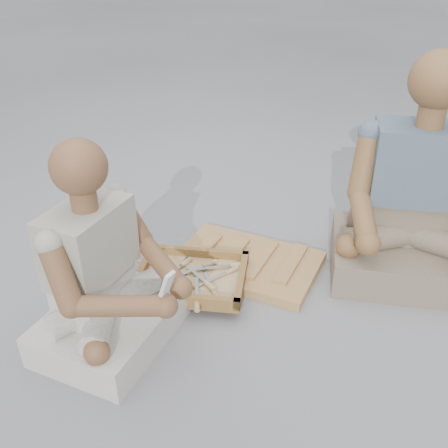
% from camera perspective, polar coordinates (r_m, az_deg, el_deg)
% --- Properties ---
extents(ground, '(60.00, 60.00, 0.00)m').
position_cam_1_polar(ground, '(2.11, -1.75, -10.09)').
color(ground, gray).
rests_on(ground, ground).
extents(carved_panel, '(0.73, 0.56, 0.04)m').
position_cam_1_polar(carved_panel, '(2.37, 2.58, -4.43)').
color(carved_panel, '#A2763E').
rests_on(carved_panel, ground).
extents(tool_tray, '(0.50, 0.42, 0.06)m').
position_cam_1_polar(tool_tray, '(2.20, -3.75, -6.16)').
color(tool_tray, brown).
rests_on(tool_tray, carved_panel).
extents(chisel_0, '(0.13, 0.20, 0.02)m').
position_cam_1_polar(chisel_0, '(2.10, -1.10, -7.85)').
color(chisel_0, silver).
rests_on(chisel_0, tool_tray).
extents(chisel_1, '(0.08, 0.22, 0.02)m').
position_cam_1_polar(chisel_1, '(2.04, -3.11, -8.83)').
color(chisel_1, silver).
rests_on(chisel_1, tool_tray).
extents(chisel_2, '(0.15, 0.18, 0.02)m').
position_cam_1_polar(chisel_2, '(2.20, -4.96, -5.93)').
color(chisel_2, silver).
rests_on(chisel_2, tool_tray).
extents(chisel_3, '(0.06, 0.22, 0.02)m').
position_cam_1_polar(chisel_3, '(2.34, -3.82, -3.41)').
color(chisel_3, silver).
rests_on(chisel_3, tool_tray).
extents(chisel_4, '(0.10, 0.21, 0.02)m').
position_cam_1_polar(chisel_4, '(2.26, -4.75, -4.64)').
color(chisel_4, silver).
rests_on(chisel_4, tool_tray).
extents(chisel_5, '(0.16, 0.17, 0.02)m').
position_cam_1_polar(chisel_5, '(2.24, -2.12, -4.74)').
color(chisel_5, silver).
rests_on(chisel_5, tool_tray).
extents(chisel_6, '(0.15, 0.18, 0.02)m').
position_cam_1_polar(chisel_6, '(2.21, 0.47, -5.51)').
color(chisel_6, silver).
rests_on(chisel_6, tool_tray).
extents(chisel_7, '(0.21, 0.11, 0.02)m').
position_cam_1_polar(chisel_7, '(2.24, 1.06, -4.72)').
color(chisel_7, silver).
rests_on(chisel_7, tool_tray).
extents(chisel_8, '(0.18, 0.16, 0.02)m').
position_cam_1_polar(chisel_8, '(2.13, -1.91, -6.82)').
color(chisel_8, silver).
rests_on(chisel_8, tool_tray).
extents(chisel_9, '(0.09, 0.21, 0.02)m').
position_cam_1_polar(chisel_9, '(2.09, -4.28, -8.09)').
color(chisel_9, silver).
rests_on(chisel_9, tool_tray).
extents(chisel_10, '(0.22, 0.05, 0.02)m').
position_cam_1_polar(chisel_10, '(2.14, -4.57, -7.01)').
color(chisel_10, silver).
rests_on(chisel_10, tool_tray).
extents(chisel_11, '(0.07, 0.22, 0.02)m').
position_cam_1_polar(chisel_11, '(2.07, -5.87, -8.18)').
color(chisel_11, silver).
rests_on(chisel_11, tool_tray).
extents(wood_chip_0, '(0.02, 0.02, 0.00)m').
position_cam_1_polar(wood_chip_0, '(2.46, -8.27, -3.81)').
color(wood_chip_0, tan).
rests_on(wood_chip_0, ground).
extents(wood_chip_1, '(0.02, 0.02, 0.00)m').
position_cam_1_polar(wood_chip_1, '(2.50, -0.51, -2.82)').
color(wood_chip_1, tan).
rests_on(wood_chip_1, ground).
extents(wood_chip_2, '(0.02, 0.02, 0.00)m').
position_cam_1_polar(wood_chip_2, '(2.23, -4.50, -7.53)').
color(wood_chip_2, tan).
rests_on(wood_chip_2, ground).
extents(wood_chip_3, '(0.02, 0.02, 0.00)m').
position_cam_1_polar(wood_chip_3, '(2.20, -8.99, -8.40)').
color(wood_chip_3, tan).
rests_on(wood_chip_3, ground).
extents(wood_chip_4, '(0.02, 0.02, 0.00)m').
position_cam_1_polar(wood_chip_4, '(2.44, -9.64, -4.23)').
color(wood_chip_4, tan).
rests_on(wood_chip_4, ground).
extents(wood_chip_5, '(0.02, 0.02, 0.00)m').
position_cam_1_polar(wood_chip_5, '(2.14, -9.99, -9.85)').
color(wood_chip_5, tan).
rests_on(wood_chip_5, ground).
extents(wood_chip_6, '(0.02, 0.02, 0.00)m').
position_cam_1_polar(wood_chip_6, '(2.32, -12.10, -6.65)').
color(wood_chip_6, tan).
rests_on(wood_chip_6, ground).
extents(wood_chip_7, '(0.02, 0.02, 0.00)m').
position_cam_1_polar(wood_chip_7, '(2.29, 2.93, -6.30)').
color(wood_chip_7, tan).
rests_on(wood_chip_7, ground).
extents(wood_chip_8, '(0.02, 0.02, 0.00)m').
position_cam_1_polar(wood_chip_8, '(2.49, -7.76, -3.30)').
color(wood_chip_8, tan).
rests_on(wood_chip_8, ground).
extents(craftsman, '(0.58, 0.59, 0.81)m').
position_cam_1_polar(craftsman, '(1.87, -13.61, -6.29)').
color(craftsman, silver).
rests_on(craftsman, ground).
extents(companion, '(0.66, 0.55, 1.00)m').
position_cam_1_polar(companion, '(2.32, 20.79, 1.67)').
color(companion, '#796A57').
rests_on(companion, ground).
extents(mobile_phone, '(0.06, 0.05, 0.10)m').
position_cam_1_polar(mobile_phone, '(1.63, -6.53, -6.82)').
color(mobile_phone, silver).
rests_on(mobile_phone, craftsman).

